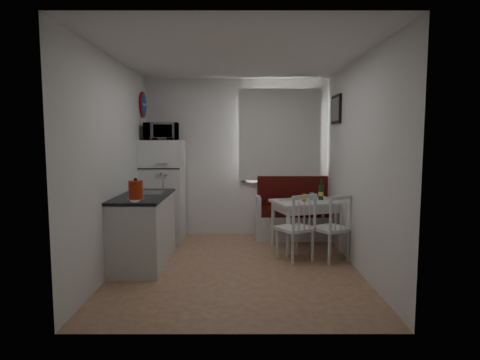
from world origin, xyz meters
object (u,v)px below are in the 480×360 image
(fridge, at_px, (163,190))
(microwave, at_px, (161,131))
(bench, at_px, (298,218))
(dining_table, at_px, (307,206))
(chair_right, at_px, (332,221))
(chair_left, at_px, (296,220))
(kettle, at_px, (136,190))
(kitchen_counter, at_px, (144,229))
(wine_bottle, at_px, (321,190))

(fridge, bearing_deg, microwave, -90.00)
(bench, distance_m, dining_table, 0.72)
(chair_right, bearing_deg, chair_left, 148.76)
(chair_right, relative_size, fridge, 0.36)
(chair_right, distance_m, kettle, 2.51)
(chair_right, distance_m, fridge, 2.72)
(kitchen_counter, bearing_deg, chair_right, 0.94)
(kitchen_counter, distance_m, fridge, 1.29)
(microwave, height_order, wine_bottle, microwave)
(dining_table, bearing_deg, wine_bottle, 6.81)
(dining_table, height_order, chair_left, chair_left)
(wine_bottle, bearing_deg, chair_right, -90.00)
(kettle, bearing_deg, kitchen_counter, 95.28)
(kettle, distance_m, wine_bottle, 2.75)
(kitchen_counter, distance_m, kettle, 0.79)
(dining_table, relative_size, microwave, 2.23)
(kitchen_counter, xyz_separation_m, microwave, (0.02, 1.19, 1.27))
(microwave, bearing_deg, kitchen_counter, -90.94)
(kitchen_counter, xyz_separation_m, bench, (2.20, 1.36, -0.12))
(chair_left, distance_m, chair_right, 0.47)
(kitchen_counter, relative_size, fridge, 0.83)
(bench, xyz_separation_m, wine_bottle, (0.25, -0.55, 0.53))
(chair_right, distance_m, wine_bottle, 0.82)
(chair_left, bearing_deg, bench, 47.97)
(microwave, relative_size, kettle, 1.89)
(fridge, relative_size, wine_bottle, 5.26)
(chair_right, relative_size, kettle, 2.20)
(fridge, xyz_separation_m, wine_bottle, (2.43, -0.44, 0.07))
(bench, xyz_separation_m, dining_table, (0.02, -0.65, 0.30))
(kitchen_counter, xyz_separation_m, fridge, (0.02, 1.24, 0.34))
(microwave, xyz_separation_m, kettle, (0.03, -1.73, -0.70))
(kettle, bearing_deg, microwave, 90.99)
(kitchen_counter, distance_m, bench, 2.59)
(kitchen_counter, height_order, bench, kitchen_counter)
(microwave, distance_m, kettle, 1.87)
(kitchen_counter, height_order, dining_table, kitchen_counter)
(bench, distance_m, chair_right, 1.36)
(fridge, xyz_separation_m, microwave, (0.00, -0.05, 0.93))
(chair_left, relative_size, wine_bottle, 1.95)
(bench, distance_m, chair_left, 1.36)
(chair_right, xyz_separation_m, kettle, (-2.40, -0.58, 0.48))
(fridge, relative_size, kettle, 6.04)
(wine_bottle, bearing_deg, dining_table, -155.85)
(bench, distance_m, fridge, 2.24)
(bench, relative_size, dining_table, 1.26)
(kitchen_counter, xyz_separation_m, chair_right, (2.45, 0.04, 0.10))
(bench, xyz_separation_m, kettle, (-2.15, -1.89, 0.70))
(dining_table, relative_size, chair_right, 1.91)
(microwave, bearing_deg, chair_right, -25.40)
(microwave, height_order, kettle, microwave)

